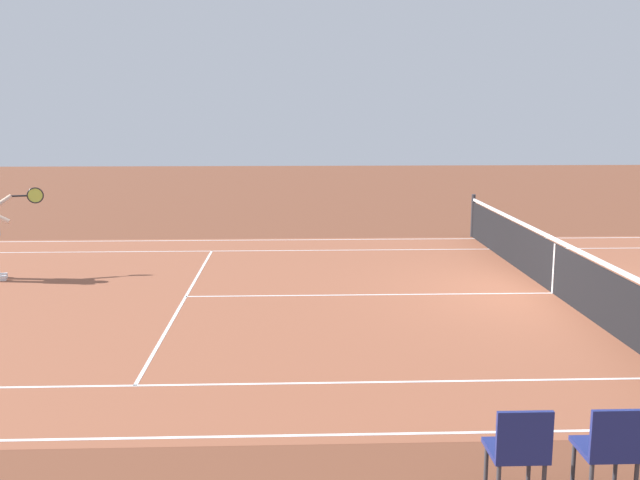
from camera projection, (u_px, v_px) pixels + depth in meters
name	position (u px, v px, depth m)	size (l,w,h in m)	color
ground_plane	(553.00, 293.00, 12.73)	(60.00, 60.00, 0.00)	brown
court_slab	(553.00, 293.00, 12.73)	(24.20, 11.40, 0.00)	#935138
court_line_markings	(553.00, 293.00, 12.73)	(23.85, 11.05, 0.01)	white
tennis_net	(554.00, 266.00, 12.64)	(0.10, 11.70, 1.08)	#2D2D33
spectator_chair_5	(610.00, 447.00, 5.77)	(0.44, 0.44, 0.88)	#38383D
spectator_chair_6	(519.00, 449.00, 5.75)	(0.44, 0.44, 0.88)	#38383D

